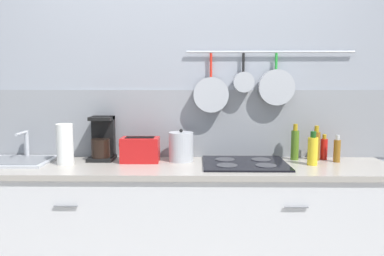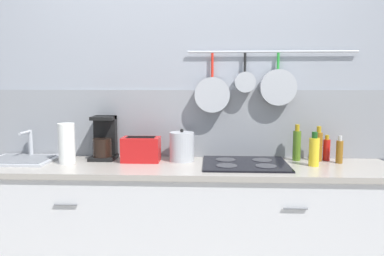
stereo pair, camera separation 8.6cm
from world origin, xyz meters
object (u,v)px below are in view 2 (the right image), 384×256
(coffee_maker, at_px, (104,141))
(bottle_cooking_wine, at_px, (327,149))
(toaster, at_px, (141,149))
(bottle_vinegar, at_px, (318,146))
(bottle_sesame_oil, at_px, (314,151))
(bottle_dish_soap, at_px, (297,145))
(paper_towel_roll, at_px, (67,143))
(bottle_hot_sauce, at_px, (339,151))
(kettle, at_px, (182,147))

(coffee_maker, distance_m, bottle_cooking_wine, 1.56)
(toaster, relative_size, bottle_vinegar, 1.13)
(toaster, xyz_separation_m, bottle_sesame_oil, (1.14, -0.08, 0.01))
(bottle_dish_soap, bearing_deg, coffee_maker, -179.85)
(bottle_dish_soap, relative_size, bottle_sesame_oil, 1.13)
(bottle_dish_soap, height_order, bottle_sesame_oil, bottle_dish_soap)
(toaster, bearing_deg, bottle_sesame_oil, -4.04)
(bottle_vinegar, height_order, bottle_cooking_wine, bottle_vinegar)
(bottle_vinegar, xyz_separation_m, bottle_cooking_wine, (0.06, 0.02, -0.03))
(paper_towel_roll, height_order, bottle_vinegar, paper_towel_roll)
(coffee_maker, xyz_separation_m, bottle_hot_sauce, (1.62, -0.07, -0.04))
(toaster, relative_size, bottle_hot_sauce, 1.47)
(kettle, bearing_deg, bottle_cooking_wine, 3.88)
(bottle_vinegar, bearing_deg, bottle_cooking_wine, 19.56)
(kettle, height_order, bottle_vinegar, bottle_vinegar)
(bottle_vinegar, distance_m, bottle_cooking_wine, 0.07)
(coffee_maker, relative_size, bottle_dish_soap, 1.20)
(toaster, height_order, kettle, kettle)
(toaster, relative_size, bottle_sesame_oil, 1.22)
(bottle_sesame_oil, xyz_separation_m, bottle_hot_sauce, (0.19, 0.10, -0.02))
(bottle_dish_soap, height_order, bottle_vinegar, bottle_dish_soap)
(paper_towel_roll, height_order, kettle, paper_towel_roll)
(toaster, xyz_separation_m, bottle_cooking_wine, (1.28, 0.10, -0.01))
(paper_towel_roll, relative_size, kettle, 1.20)
(kettle, xyz_separation_m, bottle_cooking_wine, (1.00, 0.07, -0.02))
(coffee_maker, distance_m, bottle_hot_sauce, 1.62)
(kettle, bearing_deg, toaster, -172.93)
(bottle_sesame_oil, relative_size, bottle_vinegar, 0.92)
(bottle_cooking_wine, bearing_deg, bottle_sesame_oil, -126.50)
(bottle_cooking_wine, distance_m, bottle_hot_sauce, 0.10)
(bottle_dish_soap, bearing_deg, bottle_cooking_wine, 3.53)
(bottle_hot_sauce, bearing_deg, bottle_dish_soap, 164.53)
(paper_towel_roll, distance_m, bottle_cooking_wine, 1.77)
(toaster, distance_m, kettle, 0.28)
(bottle_vinegar, xyz_separation_m, bottle_hot_sauce, (0.12, -0.06, -0.02))
(coffee_maker, bearing_deg, bottle_sesame_oil, -6.69)
(coffee_maker, xyz_separation_m, bottle_cooking_wine, (1.56, 0.02, -0.05))
(paper_towel_roll, bearing_deg, bottle_dish_soap, 6.22)
(coffee_maker, distance_m, toaster, 0.29)
(paper_towel_roll, height_order, bottle_dish_soap, paper_towel_roll)
(kettle, distance_m, bottle_sesame_oil, 0.87)
(paper_towel_roll, xyz_separation_m, bottle_cooking_wine, (1.76, 0.18, -0.06))
(toaster, bearing_deg, coffee_maker, 162.87)
(coffee_maker, bearing_deg, bottle_dish_soap, 0.15)
(toaster, distance_m, bottle_cooking_wine, 1.28)
(paper_towel_roll, distance_m, bottle_vinegar, 1.71)
(bottle_dish_soap, xyz_separation_m, bottle_hot_sauce, (0.27, -0.07, -0.03))
(bottle_dish_soap, distance_m, bottle_sesame_oil, 0.19)
(bottle_cooking_wine, height_order, bottle_hot_sauce, bottle_hot_sauce)
(bottle_dish_soap, xyz_separation_m, bottle_cooking_wine, (0.21, 0.01, -0.03))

